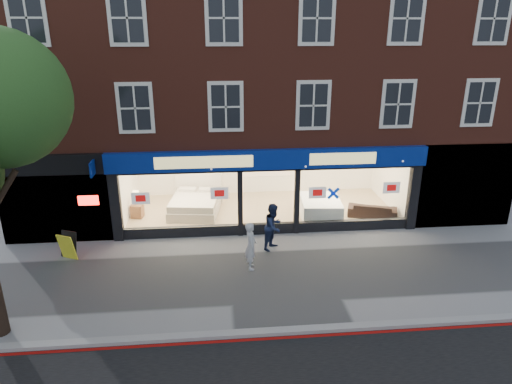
{
  "coord_description": "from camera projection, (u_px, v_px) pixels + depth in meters",
  "views": [
    {
      "loc": [
        -1.92,
        -12.48,
        7.34
      ],
      "look_at": [
        -0.52,
        2.5,
        1.88
      ],
      "focal_mm": 32.0,
      "sensor_mm": 36.0,
      "label": 1
    }
  ],
  "objects": [
    {
      "name": "ground",
      "position": [
        280.0,
        274.0,
        14.35
      ],
      "size": [
        120.0,
        120.0,
        0.0
      ],
      "primitive_type": "plane",
      "color": "gray",
      "rests_on": "ground"
    },
    {
      "name": "mattress_stack",
      "position": [
        320.0,
        208.0,
        18.31
      ],
      "size": [
        1.69,
        2.06,
        0.77
      ],
      "rotation": [
        0.0,
        0.0,
        -0.09
      ],
      "color": "white",
      "rests_on": "showroom_floor"
    },
    {
      "name": "kerb_line",
      "position": [
        297.0,
        337.0,
        11.45
      ],
      "size": [
        60.0,
        0.1,
        0.01
      ],
      "primitive_type": "cube",
      "color": "#8C0A07",
      "rests_on": "ground"
    },
    {
      "name": "display_bed",
      "position": [
        195.0,
        203.0,
        18.83
      ],
      "size": [
        2.25,
        2.6,
        1.34
      ],
      "rotation": [
        0.0,
        0.0,
        -0.14
      ],
      "color": "beige",
      "rests_on": "showroom_floor"
    },
    {
      "name": "bedside_table",
      "position": [
        137.0,
        211.0,
        18.33
      ],
      "size": [
        0.52,
        0.52,
        0.55
      ],
      "primitive_type": "cube",
      "rotation": [
        0.0,
        0.0,
        -0.16
      ],
      "color": "brown",
      "rests_on": "showroom_floor"
    },
    {
      "name": "pedestrian_blue",
      "position": [
        274.0,
        226.0,
        15.78
      ],
      "size": [
        1.0,
        1.03,
        1.66
      ],
      "primitive_type": "imported",
      "rotation": [
        0.0,
        0.0,
        0.9
      ],
      "color": "#172141",
      "rests_on": "ground"
    },
    {
      "name": "sofa",
      "position": [
        372.0,
        210.0,
        18.39
      ],
      "size": [
        2.07,
        1.37,
        0.56
      ],
      "primitive_type": "imported",
      "rotation": [
        0.0,
        0.0,
        2.79
      ],
      "color": "black",
      "rests_on": "showroom_floor"
    },
    {
      "name": "showroom_floor",
      "position": [
        262.0,
        210.0,
        19.25
      ],
      "size": [
        11.0,
        4.5,
        0.1
      ],
      "primitive_type": "cube",
      "color": "tan",
      "rests_on": "ground"
    },
    {
      "name": "building",
      "position": [
        258.0,
        44.0,
        18.56
      ],
      "size": [
        19.0,
        8.26,
        10.3
      ],
      "color": "maroon",
      "rests_on": "ground"
    },
    {
      "name": "a_board",
      "position": [
        68.0,
        246.0,
        15.2
      ],
      "size": [
        0.72,
        0.61,
        0.93
      ],
      "primitive_type": "cube",
      "rotation": [
        0.0,
        0.0,
        -0.43
      ],
      "color": "yellow",
      "rests_on": "ground"
    },
    {
      "name": "pedestrian_grey",
      "position": [
        251.0,
        246.0,
        14.49
      ],
      "size": [
        0.38,
        0.58,
        1.58
      ],
      "primitive_type": "imported",
      "rotation": [
        0.0,
        0.0,
        1.57
      ],
      "color": "#B7B8BF",
      "rests_on": "ground"
    },
    {
      "name": "kerb_stone",
      "position": [
        296.0,
        330.0,
        11.62
      ],
      "size": [
        60.0,
        0.25,
        0.12
      ],
      "primitive_type": "cube",
      "color": "gray",
      "rests_on": "ground"
    }
  ]
}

